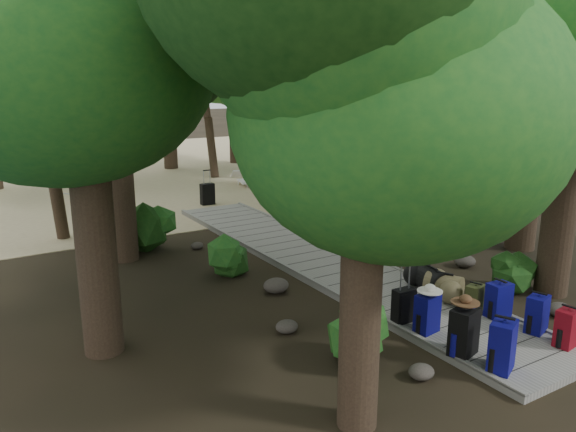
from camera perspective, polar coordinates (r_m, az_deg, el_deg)
ground at (r=11.96m, az=6.10°, el=-6.10°), size 120.00×120.00×0.00m
sand_beach at (r=26.13m, az=-15.84°, el=4.46°), size 40.00×22.00×0.02m
boardwalk at (r=12.70m, az=3.35°, el=-4.55°), size 2.00×12.00×0.12m
backpack_left_a at (r=8.46m, az=20.96°, el=-11.99°), size 0.51×0.45×0.80m
backpack_left_b at (r=8.73m, az=17.46°, el=-10.92°), size 0.49×0.41×0.79m
backpack_left_c at (r=9.31m, az=13.97°, el=-9.38°), size 0.41×0.32×0.69m
backpack_right_a at (r=9.58m, az=26.52°, el=-9.96°), size 0.40×0.31×0.65m
backpack_right_b at (r=9.88m, az=24.01°, el=-8.90°), size 0.43×0.35×0.67m
backpack_right_c at (r=10.22m, az=20.63°, el=-7.83°), size 0.41×0.30×0.67m
backpack_right_d at (r=10.40m, az=18.47°, el=-7.73°), size 0.38×0.32×0.50m
duffel_right_khaki at (r=10.84m, az=15.54°, el=-6.82°), size 0.67×0.78×0.44m
duffel_right_black at (r=11.05m, az=14.26°, el=-6.27°), size 0.58×0.80×0.46m
suitcase_on_boardwalk at (r=9.60m, az=11.66°, el=-8.90°), size 0.38×0.22×0.58m
lone_suitcase_on_sand at (r=18.52m, az=-8.19°, el=2.22°), size 0.44×0.25×0.69m
hat_brown at (r=8.60m, az=17.60°, el=-8.00°), size 0.42×0.42×0.12m
hat_white at (r=9.15m, az=14.24°, el=-7.03°), size 0.40×0.40×0.13m
kayak at (r=19.55m, az=-20.17°, el=1.52°), size 1.39×2.94×0.29m
sun_lounger at (r=21.63m, az=-4.24°, el=3.82°), size 0.93×1.76×0.54m
tree_right_b at (r=14.37m, az=24.33°, el=16.56°), size 5.64×5.64×10.07m
tree_right_c at (r=14.97m, az=14.83°, el=16.02°), size 5.48×5.48×9.49m
tree_right_d at (r=17.77m, az=14.58°, el=18.41°), size 6.10×6.10×11.19m
tree_right_e at (r=19.41m, az=2.07°, el=14.99°), size 4.93×4.93×8.88m
tree_right_f at (r=23.57m, az=4.78°, el=17.13°), size 6.06×6.06×10.82m
tree_left_a at (r=6.08m, az=7.94°, el=7.87°), size 4.15×4.15×6.92m
tree_left_b at (r=8.35m, az=-20.33°, el=13.88°), size 4.67×4.67×8.40m
tree_left_c at (r=12.85m, az=-17.43°, el=13.92°), size 4.85×4.85×8.44m
tree_back_a at (r=24.59m, az=-20.24°, el=14.47°), size 5.38×5.38×9.31m
tree_back_b at (r=25.99m, az=-12.26°, el=14.41°), size 4.96×4.96×8.86m
tree_back_c at (r=27.31m, az=-5.50°, el=14.27°), size 4.73×4.73×8.52m
palm_right_a at (r=17.33m, az=2.47°, el=11.67°), size 3.99×3.99×6.80m
palm_right_b at (r=22.62m, az=-0.05°, el=14.91°), size 4.62×4.62×8.92m
palm_right_c at (r=23.59m, az=-7.39°, el=12.94°), size 4.66×4.66×7.42m
palm_left_a at (r=15.10m, az=-23.91°, el=10.45°), size 4.36×4.36×6.94m
rock_left_a at (r=8.30m, az=13.39°, el=-15.14°), size 0.37×0.34×0.21m
rock_left_b at (r=9.38m, az=-0.12°, el=-11.16°), size 0.38×0.34×0.21m
rock_left_c at (r=11.00m, az=-1.22°, el=-7.07°), size 0.51×0.46×0.28m
rock_left_d at (r=13.88m, az=-9.22°, el=-2.98°), size 0.31×0.28×0.17m
rock_right_a at (r=11.05m, az=25.84°, el=-8.56°), size 0.44×0.39×0.24m
rock_right_b at (r=13.02m, az=17.55°, el=-4.40°), size 0.48×0.43×0.26m
rock_right_c at (r=14.18m, az=6.89°, el=-2.54°), size 0.30×0.27×0.17m
rock_right_d at (r=16.30m, az=6.76°, el=-0.09°), size 0.57×0.51×0.31m
shrub_left_a at (r=8.48m, az=6.87°, el=-11.51°), size 1.01×1.01×0.91m
shrub_left_b at (r=11.92m, az=-6.02°, el=-4.22°), size 0.85×0.85×0.77m
shrub_left_c at (r=13.92m, az=-13.72°, el=-1.05°), size 1.28×1.28×1.15m
shrub_right_a at (r=11.71m, az=22.19°, el=-5.45°), size 0.90×0.90×0.81m
shrub_right_b at (r=15.11m, az=8.74°, el=0.52°), size 1.37×1.37×1.23m
shrub_right_c at (r=17.43m, az=0.62°, el=1.68°), size 0.84×0.84×0.76m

